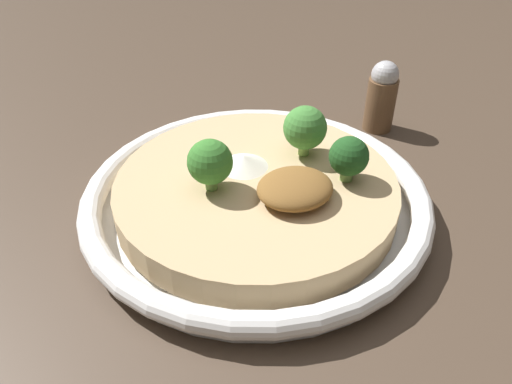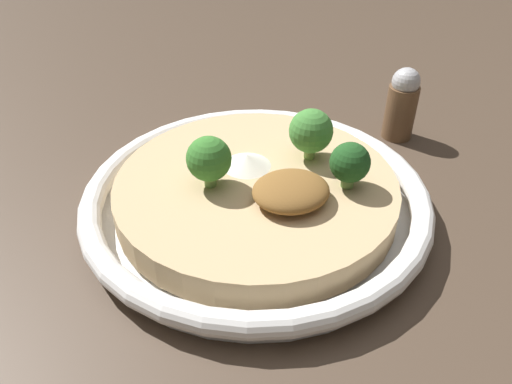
# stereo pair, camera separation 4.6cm
# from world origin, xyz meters

# --- Properties ---
(ground_plane) EXTENTS (6.00, 6.00, 0.00)m
(ground_plane) POSITION_xyz_m (0.00, 0.00, 0.00)
(ground_plane) COLOR #47382B
(risotto_bowl) EXTENTS (0.32, 0.32, 0.04)m
(risotto_bowl) POSITION_xyz_m (0.00, 0.00, 0.02)
(risotto_bowl) COLOR white
(risotto_bowl) RESTS_ON ground_plane
(cheese_sprinkle) EXTENTS (0.05, 0.05, 0.01)m
(cheese_sprinkle) POSITION_xyz_m (0.00, 0.02, 0.04)
(cheese_sprinkle) COLOR white
(cheese_sprinkle) RESTS_ON risotto_bowl
(crispy_onion_garnish) EXTENTS (0.07, 0.06, 0.02)m
(crispy_onion_garnish) POSITION_xyz_m (0.02, -0.04, 0.05)
(crispy_onion_garnish) COLOR brown
(crispy_onion_garnish) RESTS_ON risotto_bowl
(broccoli_front_right) EXTENTS (0.04, 0.04, 0.04)m
(broccoli_front_right) POSITION_xyz_m (0.07, -0.04, 0.06)
(broccoli_front_right) COLOR #668E47
(broccoli_front_right) RESTS_ON risotto_bowl
(broccoli_right) EXTENTS (0.04, 0.04, 0.05)m
(broccoli_right) POSITION_xyz_m (0.06, 0.02, 0.07)
(broccoli_right) COLOR #759E4C
(broccoli_right) RESTS_ON risotto_bowl
(broccoli_left) EXTENTS (0.04, 0.04, 0.05)m
(broccoli_left) POSITION_xyz_m (-0.04, 0.01, 0.06)
(broccoli_left) COLOR #668E47
(broccoli_left) RESTS_ON risotto_bowl
(pepper_shaker) EXTENTS (0.03, 0.03, 0.08)m
(pepper_shaker) POSITION_xyz_m (0.20, 0.08, 0.04)
(pepper_shaker) COLOR brown
(pepper_shaker) RESTS_ON ground_plane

